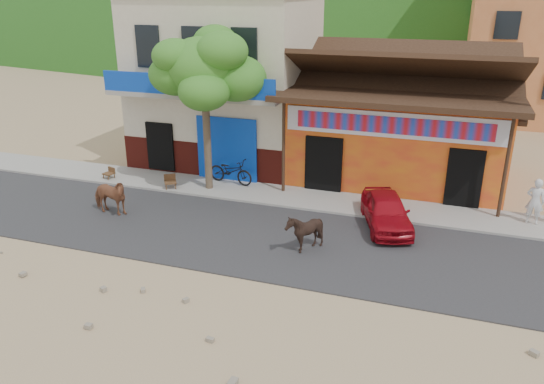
# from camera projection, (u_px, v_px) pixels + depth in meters

# --- Properties ---
(ground) EXTENTS (120.00, 120.00, 0.00)m
(ground) POSITION_uv_depth(u_px,v_px,m) (276.00, 285.00, 13.99)
(ground) COLOR #9E825B
(ground) RESTS_ON ground
(road) EXTENTS (60.00, 5.00, 0.04)m
(road) POSITION_uv_depth(u_px,v_px,m) (301.00, 244.00, 16.20)
(road) COLOR #28282B
(road) RESTS_ON ground
(sidewalk) EXTENTS (60.00, 2.00, 0.12)m
(sidewalk) POSITION_uv_depth(u_px,v_px,m) (327.00, 202.00, 19.27)
(sidewalk) COLOR gray
(sidewalk) RESTS_ON ground
(dance_club) EXTENTS (8.00, 6.00, 3.60)m
(dance_club) POSITION_uv_depth(u_px,v_px,m) (399.00, 133.00, 21.59)
(dance_club) COLOR orange
(dance_club) RESTS_ON ground
(cafe_building) EXTENTS (7.00, 6.00, 7.00)m
(cafe_building) POSITION_uv_depth(u_px,v_px,m) (228.00, 81.00, 23.20)
(cafe_building) COLOR beige
(cafe_building) RESTS_ON ground
(tree) EXTENTS (3.00, 3.00, 6.00)m
(tree) POSITION_uv_depth(u_px,v_px,m) (206.00, 111.00, 19.36)
(tree) COLOR #2D721E
(tree) RESTS_ON sidewalk
(cow_tan) EXTENTS (1.59, 0.83, 1.29)m
(cow_tan) POSITION_uv_depth(u_px,v_px,m) (109.00, 196.00, 18.05)
(cow_tan) COLOR #92583A
(cow_tan) RESTS_ON road
(cow_dark) EXTENTS (1.29, 1.19, 1.22)m
(cow_dark) POSITION_uv_depth(u_px,v_px,m) (304.00, 232.00, 15.53)
(cow_dark) COLOR black
(cow_dark) RESTS_ON road
(red_car) EXTENTS (2.28, 3.52, 1.11)m
(red_car) POSITION_uv_depth(u_px,v_px,m) (386.00, 211.00, 17.12)
(red_car) COLOR #A20B17
(red_car) RESTS_ON road
(scooter) EXTENTS (1.99, 0.97, 1.00)m
(scooter) POSITION_uv_depth(u_px,v_px,m) (231.00, 171.00, 20.73)
(scooter) COLOR black
(scooter) RESTS_ON sidewalk
(pedestrian) EXTENTS (0.64, 0.50, 1.54)m
(pedestrian) POSITION_uv_depth(u_px,v_px,m) (535.00, 201.00, 17.11)
(pedestrian) COLOR white
(pedestrian) RESTS_ON sidewalk
(cafe_chair_left) EXTENTS (0.47, 0.47, 0.82)m
(cafe_chair_left) POSITION_uv_depth(u_px,v_px,m) (108.00, 169.00, 21.28)
(cafe_chair_left) COLOR #54311C
(cafe_chair_left) RESTS_ON sidewalk
(cafe_chair_right) EXTENTS (0.61, 0.61, 0.95)m
(cafe_chair_right) POSITION_uv_depth(u_px,v_px,m) (170.00, 176.00, 20.24)
(cafe_chair_right) COLOR #4B2819
(cafe_chair_right) RESTS_ON sidewalk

